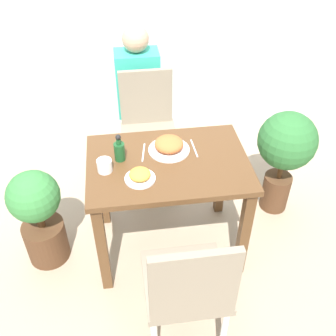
{
  "coord_description": "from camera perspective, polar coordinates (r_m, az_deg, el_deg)",
  "views": [
    {
      "loc": [
        -0.25,
        -1.78,
        2.17
      ],
      "look_at": [
        0.0,
        0.0,
        0.69
      ],
      "focal_mm": 42.0,
      "sensor_mm": 36.0,
      "label": 1
    }
  ],
  "objects": [
    {
      "name": "ground_plane",
      "position": [
        2.82,
        0.0,
        -10.84
      ],
      "size": [
        16.0,
        16.0,
        0.0
      ],
      "primitive_type": "plane",
      "color": "tan"
    },
    {
      "name": "dining_table",
      "position": [
        2.38,
        0.0,
        -1.52
      ],
      "size": [
        0.95,
        0.66,
        0.74
      ],
      "color": "brown",
      "rests_on": "ground_plane"
    },
    {
      "name": "chair_near",
      "position": [
        1.98,
        2.88,
        -16.84
      ],
      "size": [
        0.42,
        0.42,
        0.91
      ],
      "rotation": [
        0.0,
        0.0,
        3.14
      ],
      "color": "gray",
      "rests_on": "ground_plane"
    },
    {
      "name": "chair_far",
      "position": [
        3.02,
        -2.89,
        6.35
      ],
      "size": [
        0.42,
        0.42,
        0.91
      ],
      "color": "gray",
      "rests_on": "ground_plane"
    },
    {
      "name": "food_plate",
      "position": [
        2.36,
        0.14,
        3.3
      ],
      "size": [
        0.25,
        0.25,
        0.09
      ],
      "color": "white",
      "rests_on": "dining_table"
    },
    {
      "name": "side_plate",
      "position": [
        2.16,
        -4.1,
        -1.11
      ],
      "size": [
        0.17,
        0.17,
        0.06
      ],
      "color": "white",
      "rests_on": "dining_table"
    },
    {
      "name": "drink_cup",
      "position": [
        2.24,
        -9.19,
        0.35
      ],
      "size": [
        0.09,
        0.09,
        0.07
      ],
      "color": "white",
      "rests_on": "dining_table"
    },
    {
      "name": "sauce_bottle",
      "position": [
        2.29,
        -7.06,
        2.56
      ],
      "size": [
        0.06,
        0.06,
        0.17
      ],
      "color": "#194C23",
      "rests_on": "dining_table"
    },
    {
      "name": "fork_utensil",
      "position": [
        2.37,
        -3.58,
        2.28
      ],
      "size": [
        0.04,
        0.17,
        0.0
      ],
      "rotation": [
        0.0,
        0.0,
        1.41
      ],
      "color": "silver",
      "rests_on": "dining_table"
    },
    {
      "name": "spoon_utensil",
      "position": [
        2.4,
        3.81,
        2.9
      ],
      "size": [
        0.02,
        0.18,
        0.0
      ],
      "rotation": [
        0.0,
        0.0,
        1.61
      ],
      "color": "silver",
      "rests_on": "dining_table"
    },
    {
      "name": "potted_plant_left",
      "position": [
        2.59,
        -18.24,
        -6.47
      ],
      "size": [
        0.32,
        0.32,
        0.71
      ],
      "color": "#51331E",
      "rests_on": "ground_plane"
    },
    {
      "name": "potted_plant_right",
      "position": [
        2.84,
        16.67,
        2.62
      ],
      "size": [
        0.41,
        0.41,
        0.82
      ],
      "color": "#51331E",
      "rests_on": "ground_plane"
    },
    {
      "name": "person_figure",
      "position": [
        3.25,
        -4.28,
        10.14
      ],
      "size": [
        0.34,
        0.22,
        1.17
      ],
      "color": "#2D3347",
      "rests_on": "ground_plane"
    }
  ]
}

